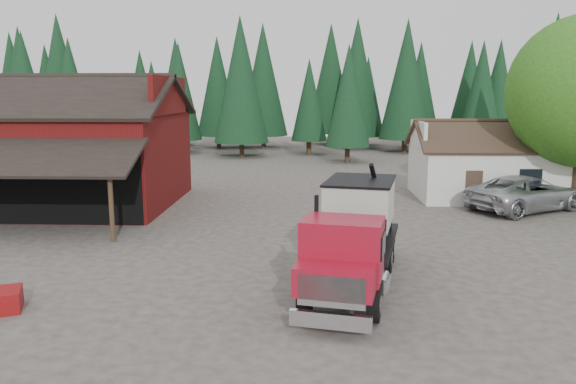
{
  "coord_description": "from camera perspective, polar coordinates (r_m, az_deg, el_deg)",
  "views": [
    {
      "loc": [
        2.57,
        -20.33,
        6.11
      ],
      "look_at": [
        1.65,
        4.08,
        1.8
      ],
      "focal_mm": 35.0,
      "sensor_mm": 36.0,
      "label": 1
    }
  ],
  "objects": [
    {
      "name": "near_pine_c",
      "position": [
        50.25,
        25.32,
        9.96
      ],
      "size": [
        4.84,
        4.84,
        12.4
      ],
      "color": "#382619",
      "rests_on": "ground"
    },
    {
      "name": "feed_truck",
      "position": [
        17.95,
        6.73,
        -4.1
      ],
      "size": [
        3.92,
        8.61,
        3.76
      ],
      "rotation": [
        0.0,
        0.0,
        -0.21
      ],
      "color": "black",
      "rests_on": "ground"
    },
    {
      "name": "near_pine_b",
      "position": [
        50.45,
        6.15,
        9.7
      ],
      "size": [
        3.96,
        3.96,
        10.4
      ],
      "color": "#382619",
      "rests_on": "ground"
    },
    {
      "name": "silver_car",
      "position": [
        32.04,
        23.03,
        -0.11
      ],
      "size": [
        7.32,
        6.0,
        1.85
      ],
      "primitive_type": "imported",
      "rotation": [
        0.0,
        0.0,
        2.09
      ],
      "color": "#B8BAC0",
      "rests_on": "ground"
    },
    {
      "name": "equip_box",
      "position": [
        18.15,
        -26.56,
        -9.76
      ],
      "size": [
        1.06,
        1.28,
        0.6
      ],
      "primitive_type": "cube",
      "rotation": [
        0.0,
        0.0,
        0.38
      ],
      "color": "maroon",
      "rests_on": "ground"
    },
    {
      "name": "ground",
      "position": [
        21.38,
        -4.86,
        -6.64
      ],
      "size": [
        120.0,
        120.0,
        0.0
      ],
      "primitive_type": "plane",
      "color": "#453C36",
      "rests_on": "ground"
    },
    {
      "name": "farmhouse",
      "position": [
        35.2,
        19.39,
        2.19
      ],
      "size": [
        8.6,
        6.42,
        4.65
      ],
      "color": "silver",
      "rests_on": "ground"
    },
    {
      "name": "red_barn",
      "position": [
        33.31,
        -21.92,
        3.39
      ],
      "size": [
        12.8,
        13.63,
        7.18
      ],
      "color": "#5F0F11",
      "rests_on": "ground"
    },
    {
      "name": "conifer_backdrop",
      "position": [
        62.68,
        -0.2,
        4.41
      ],
      "size": [
        76.0,
        16.0,
        16.0
      ],
      "primitive_type": null,
      "color": "black",
      "rests_on": "ground"
    },
    {
      "name": "near_pine_d",
      "position": [
        54.74,
        -4.82,
        11.32
      ],
      "size": [
        5.28,
        5.28,
        13.4
      ],
      "color": "#382619",
      "rests_on": "ground"
    },
    {
      "name": "near_pine_a",
      "position": [
        54.22,
        -25.14,
        9.37
      ],
      "size": [
        4.4,
        4.4,
        11.4
      ],
      "color": "#382619",
      "rests_on": "ground"
    }
  ]
}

